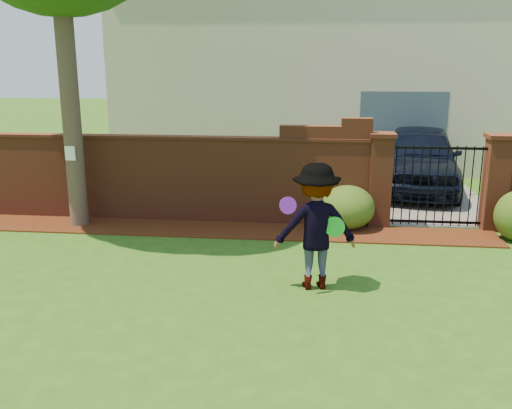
# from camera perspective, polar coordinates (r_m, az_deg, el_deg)

# --- Properties ---
(ground) EXTENTS (80.00, 80.00, 0.01)m
(ground) POSITION_cam_1_polar(r_m,az_deg,el_deg) (7.92, -2.68, -9.91)
(ground) COLOR #2A5715
(ground) RESTS_ON ground
(mulch_bed) EXTENTS (11.10, 1.08, 0.03)m
(mulch_bed) POSITION_cam_1_polar(r_m,az_deg,el_deg) (11.15, -4.86, -2.51)
(mulch_bed) COLOR #3B190A
(mulch_bed) RESTS_ON ground
(brick_wall) EXTENTS (8.70, 0.31, 2.16)m
(brick_wall) POSITION_cam_1_polar(r_m,az_deg,el_deg) (11.80, -9.41, 2.85)
(brick_wall) COLOR maroon
(brick_wall) RESTS_ON ground
(pillar_left) EXTENTS (0.50, 0.50, 1.88)m
(pillar_left) POSITION_cam_1_polar(r_m,az_deg,el_deg) (11.43, 12.43, 2.48)
(pillar_left) COLOR maroon
(pillar_left) RESTS_ON ground
(pillar_right) EXTENTS (0.50, 0.50, 1.88)m
(pillar_right) POSITION_cam_1_polar(r_m,az_deg,el_deg) (11.87, 23.04, 2.10)
(pillar_right) COLOR maroon
(pillar_right) RESTS_ON ground
(iron_gate) EXTENTS (1.78, 0.03, 1.60)m
(iron_gate) POSITION_cam_1_polar(r_m,az_deg,el_deg) (11.62, 17.80, 1.81)
(iron_gate) COLOR black
(iron_gate) RESTS_ON ground
(driveway) EXTENTS (3.20, 8.00, 0.01)m
(driveway) POSITION_cam_1_polar(r_m,az_deg,el_deg) (15.65, 14.77, 1.97)
(driveway) COLOR slate
(driveway) RESTS_ON ground
(house) EXTENTS (12.40, 6.40, 6.30)m
(house) POSITION_cam_1_polar(r_m,az_deg,el_deg) (19.12, 6.01, 14.09)
(house) COLOR beige
(house) RESTS_ON ground
(car) EXTENTS (2.63, 5.04, 1.64)m
(car) POSITION_cam_1_polar(r_m,az_deg,el_deg) (14.78, 16.20, 4.37)
(car) COLOR black
(car) RESTS_ON ground
(paper_notice) EXTENTS (0.20, 0.01, 0.28)m
(paper_notice) POSITION_cam_1_polar(r_m,az_deg,el_deg) (11.51, -18.26, 4.93)
(paper_notice) COLOR white
(paper_notice) RESTS_ON tree
(shrub_left) EXTENTS (1.06, 1.06, 0.87)m
(shrub_left) POSITION_cam_1_polar(r_m,az_deg,el_deg) (11.24, 9.23, -0.29)
(shrub_left) COLOR #254D17
(shrub_left) RESTS_ON ground
(man) EXTENTS (1.30, 0.89, 1.85)m
(man) POSITION_cam_1_polar(r_m,az_deg,el_deg) (8.14, 6.04, -2.29)
(man) COLOR gray
(man) RESTS_ON ground
(frisbee_purple) EXTENTS (0.25, 0.16, 0.24)m
(frisbee_purple) POSITION_cam_1_polar(r_m,az_deg,el_deg) (7.74, 3.25, -0.09)
(frisbee_purple) COLOR purple
(frisbee_purple) RESTS_ON man
(frisbee_green) EXTENTS (0.30, 0.15, 0.29)m
(frisbee_green) POSITION_cam_1_polar(r_m,az_deg,el_deg) (8.00, 7.94, -2.25)
(frisbee_green) COLOR green
(frisbee_green) RESTS_ON man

